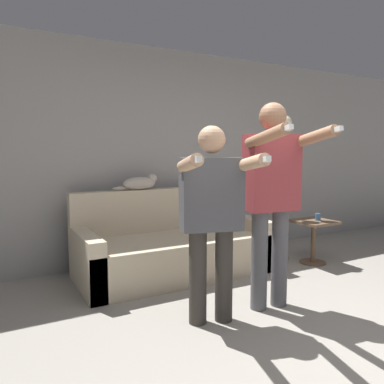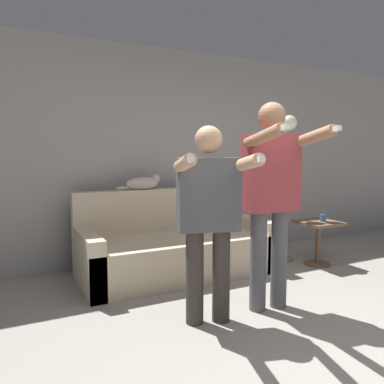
# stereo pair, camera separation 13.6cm
# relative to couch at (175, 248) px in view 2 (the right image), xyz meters

# --- Properties ---
(ground_plane) EXTENTS (16.00, 16.00, 0.00)m
(ground_plane) POSITION_rel_couch_xyz_m (0.22, -2.01, -0.28)
(ground_plane) COLOR gray
(wall_back) EXTENTS (10.00, 0.05, 2.60)m
(wall_back) POSITION_rel_couch_xyz_m (0.22, 0.62, 1.02)
(wall_back) COLOR gray
(wall_back) RESTS_ON ground_plane
(couch) EXTENTS (2.09, 0.94, 0.92)m
(couch) POSITION_rel_couch_xyz_m (0.00, 0.00, 0.00)
(couch) COLOR beige
(couch) RESTS_ON ground_plane
(person_left) EXTENTS (0.66, 0.78, 1.55)m
(person_left) POSITION_rel_couch_xyz_m (-0.27, -1.24, 0.62)
(person_left) COLOR #38332D
(person_left) RESTS_ON ground_plane
(person_right) EXTENTS (0.58, 0.71, 1.76)m
(person_right) POSITION_rel_couch_xyz_m (0.33, -1.24, 0.75)
(person_right) COLOR #56565B
(person_right) RESTS_ON ground_plane
(cat) EXTENTS (0.52, 0.14, 0.18)m
(cat) POSITION_rel_couch_xyz_m (-0.24, 0.35, 0.72)
(cat) COLOR #B7AD9E
(cat) RESTS_ON couch
(floor_lamp) EXTENTS (0.37, 0.35, 1.80)m
(floor_lamp) POSITION_rel_couch_xyz_m (1.42, -0.08, 1.03)
(floor_lamp) COLOR #756047
(floor_lamp) RESTS_ON ground_plane
(side_table) EXTENTS (0.45, 0.45, 0.53)m
(side_table) POSITION_rel_couch_xyz_m (1.67, -0.47, 0.09)
(side_table) COLOR brown
(side_table) RESTS_ON ground_plane
(cup) EXTENTS (0.07, 0.07, 0.08)m
(cup) POSITION_rel_couch_xyz_m (1.72, -0.48, 0.28)
(cup) COLOR #3D6693
(cup) RESTS_ON side_table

